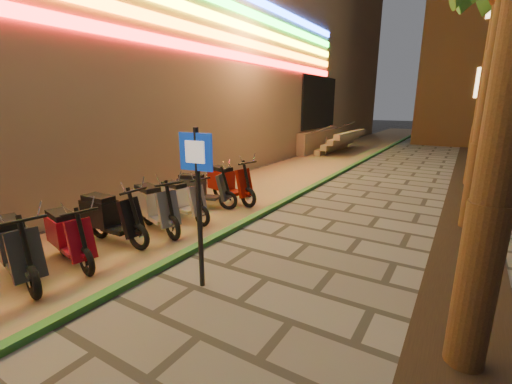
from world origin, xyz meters
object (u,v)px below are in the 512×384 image
Objects in this scene: scooter_8 at (154,206)px; scooter_9 at (181,199)px; scooter_10 at (200,189)px; scooter_7 at (109,217)px; pedestrian_sign at (198,187)px; scooter_6 at (68,235)px; scooter_11 at (227,183)px; scooter_5 at (15,248)px.

scooter_8 is 0.84m from scooter_9.
scooter_7 is at bearing -106.25° from scooter_10.
pedestrian_sign reaches higher than scooter_8.
scooter_6 is 4.65m from scooter_11.
pedestrian_sign is at bearing -31.64° from scooter_9.
scooter_10 is at bearing 114.03° from scooter_8.
scooter_9 is at bearing 100.40° from scooter_6.
scooter_8 is at bearing 100.25° from scooter_6.
scooter_10 is at bearing 104.37° from scooter_6.
scooter_5 is 1.09× the size of scooter_6.
scooter_8 is (0.13, 2.74, 0.00)m from scooter_5.
scooter_11 reaches higher than scooter_7.
pedestrian_sign is 1.47× the size of scooter_10.
scooter_8 is 0.96× the size of scooter_11.
scooter_11 is at bearing 100.39° from scooter_5.
scooter_9 is (0.07, 2.78, 0.00)m from scooter_6.
scooter_5 is 2.74m from scooter_8.
scooter_11 is at bearing 106.14° from scooter_8.
scooter_7 is at bearing 112.29° from scooter_6.
pedestrian_sign reaches higher than scooter_10.
scooter_6 is (0.08, 0.80, -0.04)m from scooter_5.
scooter_8 is at bearing -81.43° from scooter_9.
scooter_8 is (-2.52, 1.36, -1.04)m from pedestrian_sign.
scooter_8 is at bearing -99.20° from scooter_10.
scooter_11 is at bearing 56.53° from scooter_10.
scooter_8 reaches higher than scooter_6.
scooter_11 is (0.28, 3.69, 0.02)m from scooter_7.
scooter_9 is (0.15, 3.57, -0.04)m from scooter_5.
scooter_10 is (0.01, 2.82, -0.03)m from scooter_7.
pedestrian_sign is 2.85m from scooter_6.
scooter_7 is 0.99× the size of scooter_8.
scooter_10 is (-0.24, 1.01, 0.01)m from scooter_9.
scooter_5 is at bearing -75.70° from scooter_8.
scooter_7 is at bearing -88.11° from scooter_9.
scooter_7 is (-0.18, 0.96, 0.04)m from scooter_6.
scooter_10 reaches higher than scooter_9.
scooter_7 is (-2.75, 0.38, -1.05)m from pedestrian_sign.
scooter_5 reaches higher than scooter_9.
scooter_10 is 0.91m from scooter_11.
scooter_7 is 1.06× the size of scooter_9.
scooter_8 is at bearing -77.74° from scooter_11.
scooter_11 is (0.05, 2.71, 0.02)m from scooter_8.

